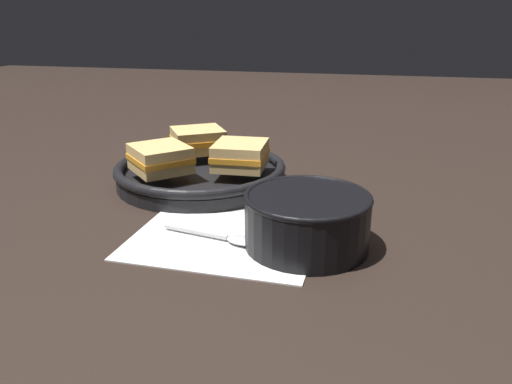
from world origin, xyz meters
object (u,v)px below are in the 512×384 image
(spoon, at_px, (230,238))
(sandwich_near_left, at_px, (160,158))
(skillet, at_px, (201,173))
(soup_bowl, at_px, (307,217))
(sandwich_near_right, at_px, (240,155))
(sandwich_far_left, at_px, (198,140))

(spoon, xyz_separation_m, sandwich_near_left, (-0.18, 0.17, 0.06))
(spoon, bearing_deg, skillet, 128.59)
(soup_bowl, height_order, sandwich_near_right, sandwich_near_right)
(soup_bowl, height_order, sandwich_near_left, sandwich_near_left)
(soup_bowl, distance_m, sandwich_near_left, 0.33)
(skillet, distance_m, sandwich_near_left, 0.09)
(skillet, height_order, sandwich_far_left, sandwich_far_left)
(spoon, bearing_deg, soup_bowl, 18.22)
(soup_bowl, relative_size, skillet, 0.54)
(sandwich_far_left, bearing_deg, soup_bowl, -48.86)
(spoon, xyz_separation_m, sandwich_near_right, (-0.04, 0.23, 0.06))
(sandwich_far_left, bearing_deg, sandwich_near_right, -38.34)
(spoon, distance_m, sandwich_near_right, 0.24)
(sandwich_far_left, bearing_deg, spoon, -63.69)
(sandwich_near_left, bearing_deg, soup_bowl, -29.34)
(spoon, xyz_separation_m, sandwich_far_left, (-0.16, 0.31, 0.06))
(skillet, xyz_separation_m, sandwich_near_left, (-0.05, -0.06, 0.04))
(spoon, relative_size, sandwich_near_left, 1.12)
(soup_bowl, xyz_separation_m, sandwich_far_left, (-0.26, 0.30, 0.02))
(sandwich_far_left, bearing_deg, skillet, -68.34)
(soup_bowl, height_order, skillet, soup_bowl)
(soup_bowl, bearing_deg, spoon, -172.63)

